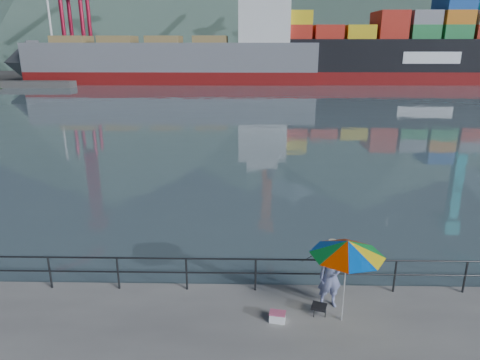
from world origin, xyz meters
name	(u,v)px	position (x,y,z in m)	size (l,w,h in m)	color
harbor_water	(247,66)	(0.00, 130.00, 0.00)	(500.00, 280.00, 0.00)	#4C6269
far_dock	(289,74)	(10.00, 93.00, 0.00)	(200.00, 40.00, 0.40)	#514F4C
guardrail	(221,274)	(0.00, 1.70, 0.52)	(22.00, 0.06, 1.03)	#2D3033
container_stacks	(405,62)	(36.70, 93.78, 2.85)	(58.00, 8.40, 7.80)	red
fisherman	(330,276)	(3.00, 0.97, 0.91)	(0.66, 0.44, 1.82)	navy
beach_umbrella	(348,248)	(3.22, 0.31, 2.08)	(2.15, 2.15, 2.28)	white
folding_stool	(319,309)	(2.67, 0.58, 0.13)	(0.48, 0.48, 0.25)	black
cooler_bag	(277,317)	(1.55, 0.24, 0.12)	(0.40, 0.27, 0.23)	white
fishing_rod	(308,284)	(2.57, 2.03, 0.00)	(0.02, 0.02, 2.01)	black
bulk_carrier	(183,59)	(-11.44, 72.61, 4.11)	(52.45, 9.08, 14.50)	maroon
container_ship	(431,49)	(34.29, 73.72, 5.85)	(58.33, 9.72, 18.10)	maroon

